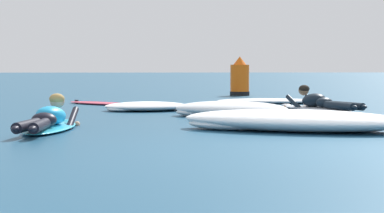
# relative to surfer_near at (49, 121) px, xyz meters

# --- Properties ---
(ground_plane) EXTENTS (120.00, 120.00, 0.00)m
(ground_plane) POSITION_rel_surfer_near_xyz_m (3.35, 7.67, -0.14)
(ground_plane) COLOR navy
(surfer_near) EXTENTS (0.75, 2.50, 0.54)m
(surfer_near) POSITION_rel_surfer_near_xyz_m (0.00, 0.00, 0.00)
(surfer_near) COLOR #2DB2D1
(surfer_near) RESTS_ON ground
(surfer_far) EXTENTS (1.37, 2.62, 0.54)m
(surfer_far) POSITION_rel_surfer_near_xyz_m (4.62, 4.13, -0.01)
(surfer_far) COLOR silver
(surfer_far) RESTS_ON ground
(drifting_surfboard) EXTENTS (2.02, 1.79, 0.16)m
(drifting_surfboard) POSITION_rel_surfer_near_xyz_m (0.29, 6.37, -0.10)
(drifting_surfboard) COLOR #E54C66
(drifting_surfboard) RESTS_ON ground
(whitewater_mid_left) EXTENTS (3.33, 2.25, 0.30)m
(whitewater_mid_left) POSITION_rel_surfer_near_xyz_m (3.35, -0.17, 0.00)
(whitewater_mid_left) COLOR white
(whitewater_mid_left) RESTS_ON ground
(whitewater_mid_right) EXTENTS (1.82, 1.41, 0.18)m
(whitewater_mid_right) POSITION_rel_surfer_near_xyz_m (1.26, 4.27, -0.05)
(whitewater_mid_right) COLOR white
(whitewater_mid_right) RESTS_ON ground
(whitewater_back) EXTENTS (2.27, 1.73, 0.27)m
(whitewater_back) POSITION_rel_surfer_near_xyz_m (2.76, 2.59, -0.01)
(whitewater_back) COLOR white
(whitewater_back) RESTS_ON ground
(whitewater_far_band) EXTENTS (2.51, 1.03, 0.12)m
(whitewater_far_band) POSITION_rel_surfer_near_xyz_m (4.06, 6.71, -0.08)
(whitewater_far_band) COLOR white
(whitewater_far_band) RESTS_ON ground
(channel_marker_buoy) EXTENTS (0.57, 0.57, 1.13)m
(channel_marker_buoy) POSITION_rel_surfer_near_xyz_m (3.83, 11.00, 0.32)
(channel_marker_buoy) COLOR #EA5B0F
(channel_marker_buoy) RESTS_ON ground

